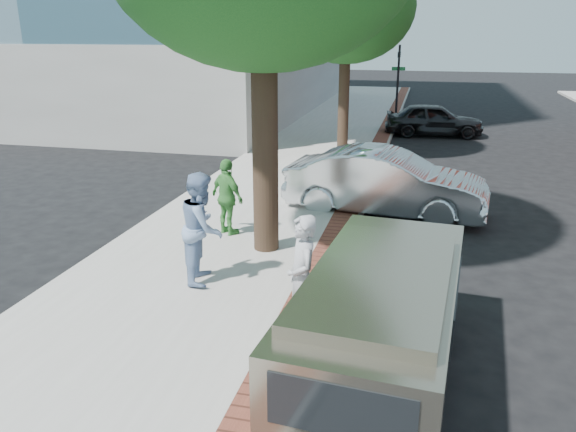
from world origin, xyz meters
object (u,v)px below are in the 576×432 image
(parking_meter, at_px, (306,241))
(van, at_px, (383,314))
(person_gray, at_px, (302,278))
(person_green, at_px, (227,197))
(person_officer, at_px, (203,227))
(bg_car, at_px, (434,120))
(sedan_silver, at_px, (386,182))

(parking_meter, distance_m, van, 2.25)
(person_gray, xyz_separation_m, person_green, (-2.57, 3.98, -0.10))
(parking_meter, distance_m, person_green, 3.64)
(parking_meter, bearing_deg, person_green, 130.52)
(parking_meter, bearing_deg, person_officer, 169.78)
(person_green, distance_m, bg_car, 15.33)
(person_officer, distance_m, sedan_silver, 5.94)
(person_officer, relative_size, bg_car, 0.47)
(sedan_silver, distance_m, van, 7.29)
(person_gray, xyz_separation_m, van, (1.21, -0.51, -0.16))
(person_gray, bearing_deg, person_green, -172.95)
(parking_meter, bearing_deg, bg_car, 82.99)
(bg_car, bearing_deg, person_gray, 169.09)
(parking_meter, height_order, person_green, person_green)
(sedan_silver, bearing_deg, parking_meter, 177.60)
(person_green, height_order, bg_car, person_green)
(person_officer, height_order, bg_car, person_officer)
(sedan_silver, relative_size, van, 1.05)
(sedan_silver, distance_m, bg_car, 11.94)
(person_gray, height_order, person_officer, person_officer)
(person_gray, xyz_separation_m, bg_car, (1.94, 18.64, -0.38))
(person_gray, distance_m, bg_car, 18.74)
(person_officer, height_order, sedan_silver, person_officer)
(person_officer, distance_m, bg_car, 17.56)
(person_green, relative_size, sedan_silver, 0.34)
(person_green, xyz_separation_m, bg_car, (4.51, 14.65, -0.28))
(parking_meter, xyz_separation_m, person_officer, (-1.97, 0.36, -0.04))
(person_officer, relative_size, van, 0.42)
(person_gray, bearing_deg, van, 41.28)
(person_gray, height_order, bg_car, person_gray)
(parking_meter, bearing_deg, sedan_silver, 80.71)
(bg_car, bearing_deg, person_officer, 161.46)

